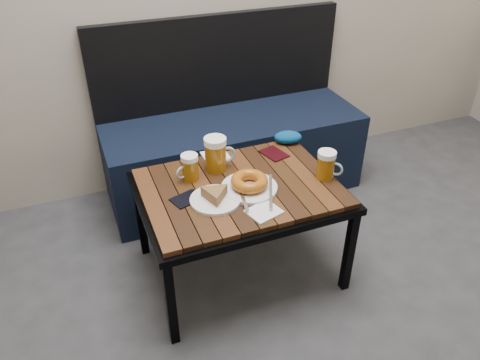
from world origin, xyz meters
name	(u,v)px	position (x,y,z in m)	size (l,w,h in m)	color
bench	(232,147)	(-0.03, 1.76, 0.27)	(1.40, 0.50, 0.95)	black
cafe_table	(240,194)	(-0.24, 1.11, 0.43)	(0.84, 0.62, 0.47)	black
beer_mug_left	(190,167)	(-0.42, 1.23, 0.53)	(0.11, 0.09, 0.12)	#8B550B
beer_mug_centre	(216,154)	(-0.29, 1.27, 0.55)	(0.14, 0.10, 0.15)	#8B550B
beer_mug_right	(327,165)	(0.12, 1.04, 0.53)	(0.11, 0.11, 0.12)	#8B550B
plate_pie	(215,197)	(-0.38, 1.04, 0.49)	(0.20, 0.20, 0.06)	white
plate_bagel	(249,184)	(-0.22, 1.07, 0.50)	(0.24, 0.29, 0.06)	white
napkin_left	(216,156)	(-0.26, 1.37, 0.48)	(0.12, 0.15, 0.01)	white
napkin_right	(264,212)	(-0.23, 0.91, 0.48)	(0.15, 0.13, 0.01)	white
passport_navy	(187,199)	(-0.48, 1.10, 0.47)	(0.08, 0.12, 0.01)	black
passport_burgundy	(274,154)	(0.00, 1.29, 0.47)	(0.09, 0.12, 0.01)	black
knit_pouch	(288,137)	(0.11, 1.37, 0.50)	(0.13, 0.09, 0.06)	navy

